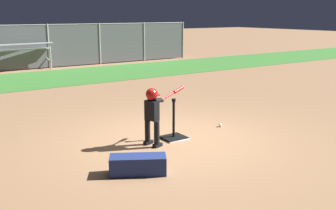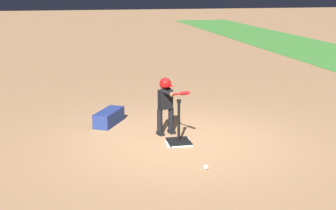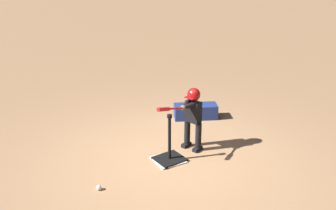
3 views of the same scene
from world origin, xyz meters
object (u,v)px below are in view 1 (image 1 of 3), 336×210
object	(u,v)px
baseball	(220,125)
bleachers_right_center	(147,46)
equipment_bag	(138,165)
batting_tee	(174,133)
batter_child	(153,110)
bleachers_center	(12,56)

from	to	relation	value
baseball	bleachers_right_center	xyz separation A→B (m)	(5.61, 12.43, 0.56)
bleachers_right_center	equipment_bag	size ratio (longest dim) A/B	3.90
batting_tee	batter_child	distance (m)	0.77
baseball	bleachers_right_center	distance (m)	13.65
bleachers_center	bleachers_right_center	xyz separation A→B (m)	(7.18, 0.79, 0.02)
batter_child	bleachers_center	size ratio (longest dim) A/B	0.35
baseball	bleachers_right_center	bearing A→B (deg)	65.70
baseball	bleachers_right_center	world-z (taller)	bleachers_right_center
baseball	equipment_bag	bearing A→B (deg)	-155.90
bleachers_center	equipment_bag	bearing A→B (deg)	-94.98
baseball	bleachers_center	bearing A→B (deg)	97.65
batter_child	bleachers_right_center	bearing A→B (deg)	59.63
bleachers_center	baseball	bearing A→B (deg)	-82.35
bleachers_right_center	equipment_bag	bearing A→B (deg)	-121.33
batting_tee	bleachers_center	bearing A→B (deg)	91.39
batting_tee	baseball	size ratio (longest dim) A/B	10.60
bleachers_right_center	bleachers_center	bearing A→B (deg)	-173.74
batter_child	equipment_bag	distance (m)	1.42
equipment_bag	batting_tee	bearing A→B (deg)	67.47
bleachers_center	bleachers_right_center	bearing A→B (deg)	6.26
batting_tee	baseball	bearing A→B (deg)	4.88
bleachers_center	bleachers_right_center	distance (m)	7.22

